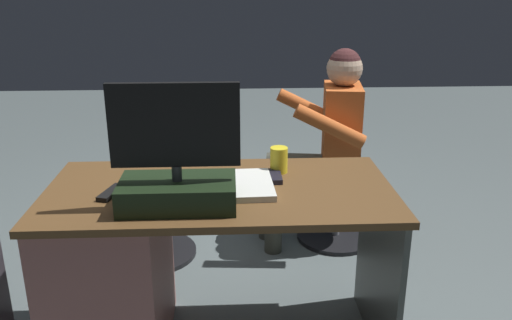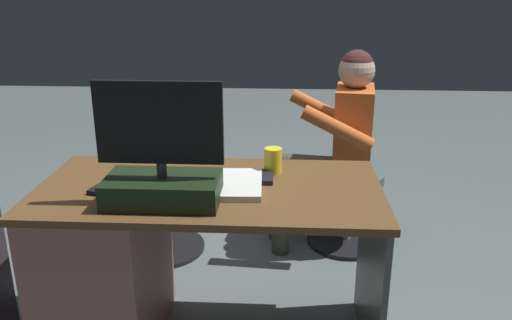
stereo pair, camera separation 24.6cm
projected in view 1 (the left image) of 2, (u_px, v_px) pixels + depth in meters
name	position (u px, v px, depth m)	size (l,w,h in m)	color
ground_plane	(224.00, 289.00, 2.69)	(10.00, 10.00, 0.00)	#556061
desk	(136.00, 265.00, 2.16)	(1.35, 0.68, 0.72)	brown
monitor	(177.00, 175.00, 1.87)	(0.45, 0.23, 0.45)	black
keyboard	(230.00, 177.00, 2.15)	(0.42, 0.14, 0.02)	black
computer_mouse	(148.00, 177.00, 2.13)	(0.06, 0.10, 0.04)	#1D2332
cup	(279.00, 160.00, 2.22)	(0.07, 0.07, 0.11)	yellow
tv_remote	(111.00, 192.00, 2.00)	(0.04, 0.15, 0.02)	black
notebook_binder	(244.00, 185.00, 2.07)	(0.22, 0.30, 0.02)	silver
office_chair_teddy	(151.00, 215.00, 2.95)	(0.48, 0.48, 0.44)	black
teddy_bear	(147.00, 151.00, 2.84)	(0.26, 0.26, 0.37)	tan
visitor_chair	(337.00, 198.00, 3.13)	(0.46, 0.46, 0.44)	black
person	(326.00, 133.00, 2.98)	(0.58, 0.52, 1.13)	#CE5F28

